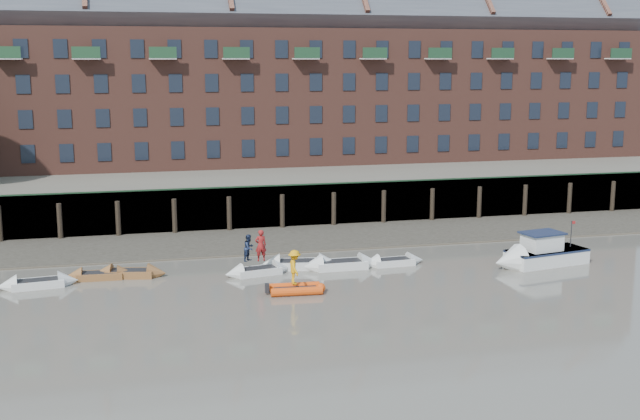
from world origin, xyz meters
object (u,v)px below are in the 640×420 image
object	(u,v)px
person_rower_a	(261,245)
person_rib_crew	(295,267)
rowboat_2	(130,273)
rowboat_5	(341,264)
rib_tender	(298,289)
motor_launch	(533,255)
rowboat_6	(393,262)
person_rower_b	(249,248)
rowboat_3	(258,271)
rowboat_4	(299,264)
rowboat_1	(100,275)
rowboat_0	(38,283)

from	to	relation	value
person_rower_a	person_rib_crew	xyz separation A→B (m)	(1.17, -4.25, -0.31)
rowboat_2	rowboat_5	size ratio (longest dim) A/B	0.90
person_rib_crew	rib_tender	bearing A→B (deg)	-120.41
motor_launch	person_rib_crew	bearing A→B (deg)	-2.74
rowboat_2	rowboat_6	size ratio (longest dim) A/B	1.09
motor_launch	rowboat_2	bearing A→B (deg)	-18.38
person_rower_b	rowboat_6	bearing A→B (deg)	-48.67
rowboat_3	rowboat_4	world-z (taller)	rowboat_4
rib_tender	rowboat_6	bearing A→B (deg)	36.36
person_rower_a	person_rower_b	distance (m)	0.70
rowboat_1	rowboat_3	distance (m)	9.21
rowboat_3	rowboat_6	size ratio (longest dim) A/B	1.06
rowboat_3	motor_launch	xyz separation A→B (m)	(16.85, -1.97, 0.46)
rowboat_1	rowboat_4	bearing A→B (deg)	-0.15
rib_tender	rowboat_0	bearing A→B (deg)	165.86
rowboat_6	person_rower_b	bearing A→B (deg)	177.18
person_rower_a	person_rower_b	bearing A→B (deg)	-15.37
rowboat_5	rowboat_6	xyz separation A→B (m)	(3.38, 0.03, -0.04)
rowboat_1	person_rower_b	world-z (taller)	person_rower_b
rowboat_0	motor_launch	xyz separation A→B (m)	(29.32, -2.19, 0.45)
rowboat_0	rowboat_4	world-z (taller)	rowboat_4
rowboat_0	rib_tender	world-z (taller)	rowboat_0
rib_tender	motor_launch	size ratio (longest dim) A/B	0.47
rowboat_0	rib_tender	distance (m)	14.67
rowboat_6	motor_launch	world-z (taller)	motor_launch
rowboat_2	rowboat_6	world-z (taller)	rowboat_2
rib_tender	person_rower_b	world-z (taller)	person_rower_b
rowboat_6	rib_tender	world-z (taller)	rowboat_6
rowboat_4	rowboat_6	distance (m)	5.86
rowboat_3	rowboat_6	xyz separation A→B (m)	(8.51, 0.23, -0.01)
rowboat_3	person_rower_a	distance (m)	1.55
rowboat_5	motor_launch	distance (m)	11.92
rowboat_0	person_rib_crew	distance (m)	14.54
rowboat_1	rowboat_2	bearing A→B (deg)	2.51
rowboat_2	rib_tender	world-z (taller)	rowboat_2
rowboat_1	person_rower_b	size ratio (longest dim) A/B	2.49
rowboat_0	person_rower_b	world-z (taller)	person_rower_b
rowboat_6	rowboat_4	bearing A→B (deg)	170.94
person_rower_a	rib_tender	bearing A→B (deg)	101.72
rowboat_0	rowboat_2	xyz separation A→B (m)	(5.05, 1.02, -0.01)
rowboat_3	person_rower_a	xyz separation A→B (m)	(0.18, 0.08, 1.54)
rib_tender	person_rower_a	xyz separation A→B (m)	(-1.32, 4.34, 1.52)
rowboat_1	motor_launch	xyz separation A→B (m)	(25.98, -3.19, 0.47)
person_rib_crew	rowboat_4	bearing A→B (deg)	-13.54
rowboat_3	rowboat_6	world-z (taller)	rowboat_3
rowboat_3	rowboat_5	bearing A→B (deg)	-8.77
rowboat_0	rowboat_5	xyz separation A→B (m)	(17.60, -0.02, 0.03)
person_rower_a	person_rib_crew	distance (m)	4.42
motor_launch	person_rower_b	world-z (taller)	person_rower_b
rib_tender	person_rower_b	xyz separation A→B (m)	(-2.00, 4.47, 1.38)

